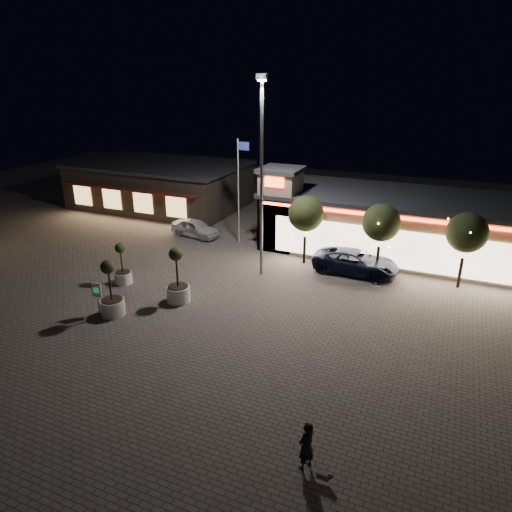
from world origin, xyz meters
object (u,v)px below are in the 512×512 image
at_px(planter_left, 123,271).
at_px(valet_sign, 97,293).
at_px(white_sedan, 195,228).
at_px(pedestrian, 306,446).
at_px(planter_mid, 112,298).
at_px(pickup_truck, 356,262).

relative_size(planter_left, valet_sign, 1.46).
relative_size(white_sedan, pedestrian, 2.29).
xyz_separation_m(pedestrian, planter_mid, (-12.93, 5.88, 0.08)).
bearing_deg(pickup_truck, planter_left, 121.91).
bearing_deg(valet_sign, planter_left, 110.10).
distance_m(white_sedan, valet_sign, 13.64).
height_order(white_sedan, valet_sign, valet_sign).
relative_size(pickup_truck, planter_left, 2.08).
xyz_separation_m(pickup_truck, pedestrian, (1.98, -16.89, 0.14)).
height_order(pickup_truck, planter_left, planter_left).
bearing_deg(pickup_truck, white_sedan, 82.92).
distance_m(pickup_truck, planter_left, 15.07).
bearing_deg(planter_left, valet_sign, -69.90).
height_order(pickup_truck, pedestrian, pedestrian).
bearing_deg(planter_mid, valet_sign, -159.95).
bearing_deg(white_sedan, valet_sign, -163.53).
relative_size(pedestrian, valet_sign, 0.99).
relative_size(pickup_truck, valet_sign, 3.03).
bearing_deg(white_sedan, planter_mid, -160.25).
height_order(planter_mid, valet_sign, planter_mid).
bearing_deg(valet_sign, planter_mid, 20.05).
bearing_deg(planter_mid, planter_left, 121.11).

